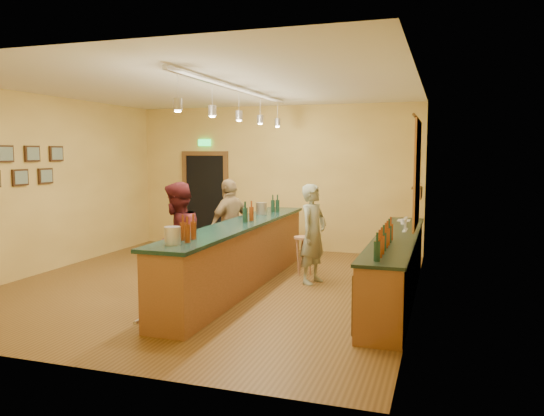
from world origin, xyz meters
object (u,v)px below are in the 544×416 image
(customer_a, at_px, (177,242))
(customer_b, at_px, (231,226))
(back_counter, at_px, (396,266))
(tasting_bar, at_px, (240,250))
(bar_stool, at_px, (303,245))
(bartender, at_px, (313,234))

(customer_a, distance_m, customer_b, 1.89)
(back_counter, xyz_separation_m, customer_b, (-2.99, 0.76, 0.37))
(tasting_bar, xyz_separation_m, bar_stool, (0.73, 1.22, -0.07))
(customer_b, bearing_deg, bartender, 101.78)
(customer_b, height_order, bar_stool, customer_b)
(customer_a, bearing_deg, customer_b, 160.34)
(tasting_bar, bearing_deg, customer_a, -122.41)
(customer_a, xyz_separation_m, customer_b, (0.05, 1.89, -0.02))
(customer_a, relative_size, bar_stool, 2.55)
(customer_a, bearing_deg, back_counter, 92.42)
(customer_a, height_order, customer_b, customer_a)
(bartender, xyz_separation_m, bar_stool, (-0.32, 0.55, -0.29))
(bartender, bearing_deg, customer_b, 98.40)
(tasting_bar, bearing_deg, bartender, 32.45)
(tasting_bar, bearing_deg, back_counter, 4.25)
(tasting_bar, relative_size, customer_a, 2.93)
(tasting_bar, relative_size, bar_stool, 7.48)
(back_counter, height_order, bar_stool, back_counter)
(back_counter, xyz_separation_m, tasting_bar, (-2.44, -0.18, 0.12))
(tasting_bar, distance_m, bar_stool, 1.42)
(tasting_bar, bearing_deg, bar_stool, 59.10)
(back_counter, xyz_separation_m, customer_a, (-3.04, -1.13, 0.38))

